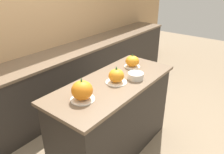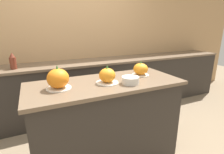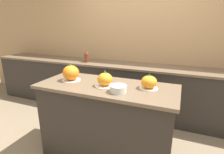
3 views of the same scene
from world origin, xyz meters
TOP-DOWN VIEW (x-y plane):
  - wall_back at (0.00, 1.54)m, footprint 8.00×0.06m
  - kitchen_island at (0.00, 0.00)m, footprint 1.58×0.67m
  - back_counter at (0.00, 1.21)m, footprint 6.00×0.60m
  - pumpkin_cake_left at (-0.47, -0.00)m, footprint 0.23×0.23m
  - pumpkin_cake_center at (-0.00, -0.03)m, footprint 0.23×0.23m
  - pumpkin_cake_right at (0.46, 0.07)m, footprint 0.20×0.20m
  - bottle_tall at (-0.91, 1.13)m, footprint 0.09×0.09m
  - mixing_bowl at (0.20, -0.15)m, footprint 0.17×0.17m

SIDE VIEW (x-z plane):
  - back_counter at x=0.00m, z-range 0.00..0.92m
  - kitchen_island at x=0.00m, z-range 0.00..0.95m
  - mixing_bowl at x=0.20m, z-range 0.95..1.02m
  - pumpkin_cake_right at x=0.46m, z-range 0.93..1.10m
  - pumpkin_cake_center at x=0.00m, z-range 0.93..1.11m
  - bottle_tall at x=-0.91m, z-range 0.92..1.15m
  - pumpkin_cake_left at x=-0.47m, z-range 0.93..1.15m
  - wall_back at x=0.00m, z-range 0.00..2.50m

